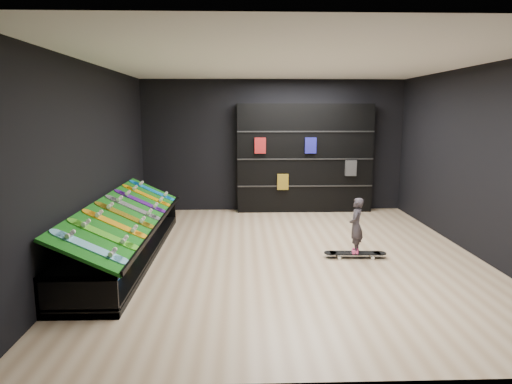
{
  "coord_description": "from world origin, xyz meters",
  "views": [
    {
      "loc": [
        -0.74,
        -7.02,
        2.27
      ],
      "look_at": [
        -0.5,
        0.2,
        1.0
      ],
      "focal_mm": 32.0,
      "sensor_mm": 36.0,
      "label": 1
    }
  ],
  "objects_px": {
    "display_rack": "(127,242)",
    "back_shelving": "(304,158)",
    "child": "(356,236)",
    "floor_skateboard": "(355,255)"
  },
  "relations": [
    {
      "from": "back_shelving",
      "to": "child",
      "type": "bearing_deg",
      "value": -84.43
    },
    {
      "from": "display_rack",
      "to": "floor_skateboard",
      "type": "xyz_separation_m",
      "value": [
        3.6,
        -0.17,
        -0.2
      ]
    },
    {
      "from": "display_rack",
      "to": "child",
      "type": "relative_size",
      "value": 8.57
    },
    {
      "from": "floor_skateboard",
      "to": "display_rack",
      "type": "bearing_deg",
      "value": -179.9
    },
    {
      "from": "child",
      "to": "floor_skateboard",
      "type": "bearing_deg",
      "value": 180.0
    },
    {
      "from": "back_shelving",
      "to": "child",
      "type": "xyz_separation_m",
      "value": [
        0.34,
        -3.49,
        -0.87
      ]
    },
    {
      "from": "display_rack",
      "to": "back_shelving",
      "type": "height_order",
      "value": "back_shelving"
    },
    {
      "from": "display_rack",
      "to": "floor_skateboard",
      "type": "height_order",
      "value": "display_rack"
    },
    {
      "from": "floor_skateboard",
      "to": "child",
      "type": "bearing_deg",
      "value": 0.0
    },
    {
      "from": "display_rack",
      "to": "child",
      "type": "distance_m",
      "value": 3.61
    }
  ]
}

